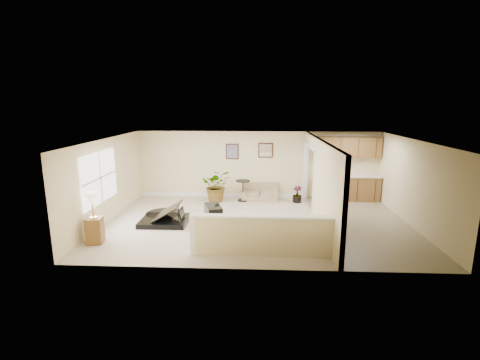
{
  "coord_description": "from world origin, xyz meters",
  "views": [
    {
      "loc": [
        -0.02,
        -9.92,
        3.51
      ],
      "look_at": [
        -0.53,
        0.4,
        1.23
      ],
      "focal_mm": 26.0,
      "sensor_mm": 36.0,
      "label": 1
    }
  ],
  "objects_px": {
    "loveseat": "(260,191)",
    "lamp_stand": "(94,222)",
    "small_plant": "(297,195)",
    "palm_plant": "(217,186)",
    "piano": "(164,204)",
    "piano_bench": "(213,214)",
    "accent_table": "(243,188)"
  },
  "relations": [
    {
      "from": "piano_bench",
      "to": "palm_plant",
      "type": "distance_m",
      "value": 2.42
    },
    {
      "from": "loveseat",
      "to": "palm_plant",
      "type": "distance_m",
      "value": 1.66
    },
    {
      "from": "piano_bench",
      "to": "lamp_stand",
      "type": "xyz_separation_m",
      "value": [
        -2.85,
        -1.65,
        0.29
      ]
    },
    {
      "from": "palm_plant",
      "to": "piano",
      "type": "bearing_deg",
      "value": -119.73
    },
    {
      "from": "accent_table",
      "to": "palm_plant",
      "type": "relative_size",
      "value": 0.65
    },
    {
      "from": "piano",
      "to": "lamp_stand",
      "type": "xyz_separation_m",
      "value": [
        -1.35,
        -1.71,
        0.02
      ]
    },
    {
      "from": "small_plant",
      "to": "lamp_stand",
      "type": "distance_m",
      "value": 6.91
    },
    {
      "from": "small_plant",
      "to": "lamp_stand",
      "type": "height_order",
      "value": "lamp_stand"
    },
    {
      "from": "piano_bench",
      "to": "accent_table",
      "type": "height_order",
      "value": "accent_table"
    },
    {
      "from": "piano_bench",
      "to": "accent_table",
      "type": "distance_m",
      "value": 2.61
    },
    {
      "from": "loveseat",
      "to": "piano_bench",
      "type": "bearing_deg",
      "value": -112.86
    },
    {
      "from": "lamp_stand",
      "to": "small_plant",
      "type": "bearing_deg",
      "value": 35.8
    },
    {
      "from": "palm_plant",
      "to": "lamp_stand",
      "type": "bearing_deg",
      "value": -123.57
    },
    {
      "from": "loveseat",
      "to": "accent_table",
      "type": "distance_m",
      "value": 0.73
    },
    {
      "from": "piano",
      "to": "small_plant",
      "type": "relative_size",
      "value": 2.85
    },
    {
      "from": "loveseat",
      "to": "palm_plant",
      "type": "height_order",
      "value": "palm_plant"
    },
    {
      "from": "accent_table",
      "to": "palm_plant",
      "type": "bearing_deg",
      "value": -174.88
    },
    {
      "from": "piano",
      "to": "piano_bench",
      "type": "height_order",
      "value": "piano"
    },
    {
      "from": "loveseat",
      "to": "small_plant",
      "type": "distance_m",
      "value": 1.38
    },
    {
      "from": "piano_bench",
      "to": "loveseat",
      "type": "distance_m",
      "value": 3.12
    },
    {
      "from": "accent_table",
      "to": "piano_bench",
      "type": "bearing_deg",
      "value": -107.51
    },
    {
      "from": "piano",
      "to": "palm_plant",
      "type": "height_order",
      "value": "piano"
    },
    {
      "from": "small_plant",
      "to": "piano",
      "type": "bearing_deg",
      "value": -151.28
    },
    {
      "from": "loveseat",
      "to": "palm_plant",
      "type": "relative_size",
      "value": 1.18
    },
    {
      "from": "piano_bench",
      "to": "small_plant",
      "type": "height_order",
      "value": "small_plant"
    },
    {
      "from": "piano",
      "to": "palm_plant",
      "type": "bearing_deg",
      "value": 60.15
    },
    {
      "from": "piano_bench",
      "to": "small_plant",
      "type": "relative_size",
      "value": 1.36
    },
    {
      "from": "accent_table",
      "to": "lamp_stand",
      "type": "height_order",
      "value": "lamp_stand"
    },
    {
      "from": "lamp_stand",
      "to": "palm_plant",
      "type": "bearing_deg",
      "value": 56.43
    },
    {
      "from": "piano_bench",
      "to": "lamp_stand",
      "type": "distance_m",
      "value": 3.3
    },
    {
      "from": "loveseat",
      "to": "lamp_stand",
      "type": "height_order",
      "value": "lamp_stand"
    },
    {
      "from": "loveseat",
      "to": "piano",
      "type": "bearing_deg",
      "value": -132.82
    }
  ]
}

